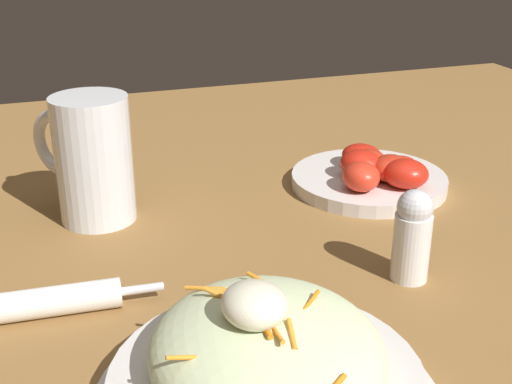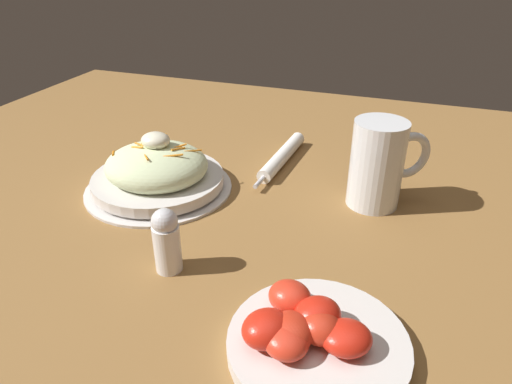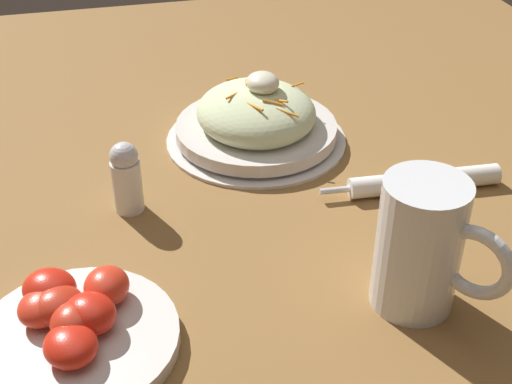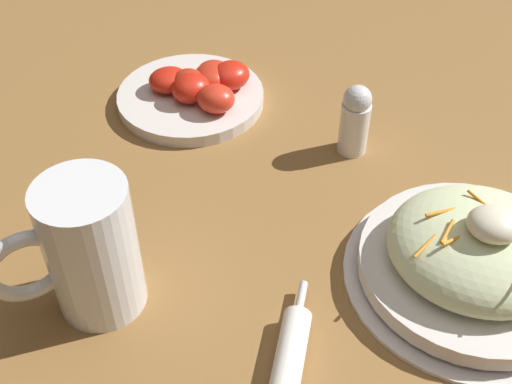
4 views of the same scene
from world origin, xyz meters
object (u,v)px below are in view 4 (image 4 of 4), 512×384
beer_mug (90,256)px  salad_plate (476,257)px  tomato_plate (197,90)px  salt_shaker (355,119)px

beer_mug → salad_plate: bearing=12.1°
beer_mug → tomato_plate: size_ratio=0.73×
salad_plate → salt_shaker: 0.22m
tomato_plate → salt_shaker: size_ratio=2.13×
salad_plate → beer_mug: bearing=-167.9°
tomato_plate → salt_shaker: (0.20, -0.07, 0.03)m
salad_plate → tomato_plate: 0.40m
salt_shaker → salad_plate: bearing=-56.7°
beer_mug → salt_shaker: 0.34m
salad_plate → beer_mug: size_ratio=1.77×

